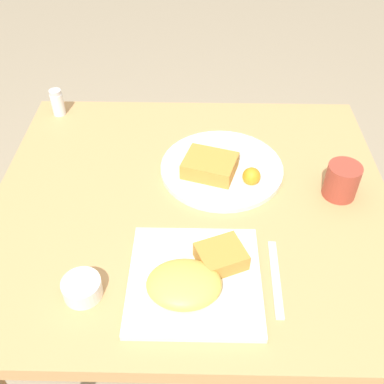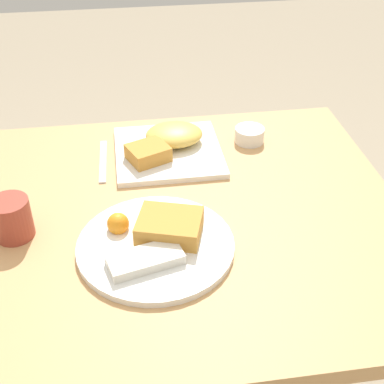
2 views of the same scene
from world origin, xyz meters
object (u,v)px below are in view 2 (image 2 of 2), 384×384
at_px(plate_square_near, 168,145).
at_px(sauce_ramekin, 249,134).
at_px(butter_knife, 103,161).
at_px(coffee_mug, 12,218).
at_px(plate_oval_far, 156,241).

relative_size(plate_square_near, sauce_ramekin, 3.44).
height_order(butter_knife, coffee_mug, coffee_mug).
distance_m(sauce_ramekin, butter_knife, 0.37).
bearing_deg(coffee_mug, plate_square_near, -141.68).
height_order(plate_oval_far, butter_knife, plate_oval_far).
bearing_deg(sauce_ramekin, plate_oval_far, 53.71).
xyz_separation_m(butter_knife, coffee_mug, (0.18, 0.25, 0.04)).
distance_m(sauce_ramekin, coffee_mug, 0.62).
bearing_deg(plate_oval_far, coffee_mug, -15.89).
xyz_separation_m(plate_oval_far, butter_knife, (0.10, -0.33, -0.01)).
relative_size(plate_square_near, plate_oval_far, 0.84).
xyz_separation_m(plate_oval_far, sauce_ramekin, (-0.27, -0.37, 0.00)).
height_order(plate_square_near, plate_oval_far, plate_square_near).
bearing_deg(butter_knife, coffee_mug, -33.86).
xyz_separation_m(plate_square_near, plate_oval_far, (0.06, 0.34, -0.01)).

